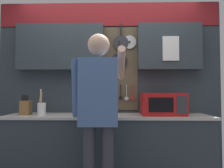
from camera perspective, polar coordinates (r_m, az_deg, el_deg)
The scene contains 6 objects.
base_cabinet_counter at distance 2.83m, azimuth -1.18°, elevation -17.53°, with size 2.51×0.62×0.93m.
back_wall_unit at distance 3.02m, azimuth -1.11°, elevation 3.37°, with size 3.08×0.22×2.46m.
microwave at distance 2.77m, azimuth 13.07°, elevation -5.12°, with size 0.52×0.39×0.27m.
knife_block at distance 2.95m, azimuth -21.56°, elevation -5.68°, with size 0.12×0.16×0.26m.
utensil_crock at distance 2.88m, azimuth -17.92°, elevation -5.94°, with size 0.10×0.10×0.32m.
person at distance 2.18m, azimuth -3.53°, elevation -5.62°, with size 0.54×0.66×1.79m.
Camera 1 is at (0.12, -2.73, 1.20)m, focal length 35.00 mm.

